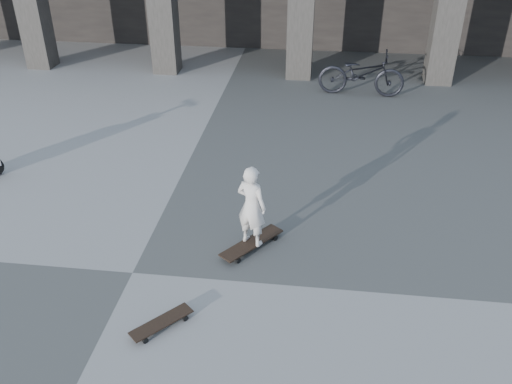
# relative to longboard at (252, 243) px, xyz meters

# --- Properties ---
(ground) EXTENTS (90.00, 90.00, 0.00)m
(ground) POSITION_rel_longboard_xyz_m (-1.54, -0.76, -0.09)
(ground) COLOR #464644
(ground) RESTS_ON ground
(longboard) EXTENTS (0.86, 1.00, 0.11)m
(longboard) POSITION_rel_longboard_xyz_m (0.00, 0.00, 0.00)
(longboard) COLOR black
(longboard) RESTS_ON ground
(skateboard_spare) EXTENTS (0.68, 0.72, 0.09)m
(skateboard_spare) POSITION_rel_longboard_xyz_m (-0.86, -1.71, -0.01)
(skateboard_spare) COLOR black
(skateboard_spare) RESTS_ON ground
(child) EXTENTS (0.53, 0.45, 1.22)m
(child) POSITION_rel_longboard_xyz_m (0.00, 0.00, 0.63)
(child) COLOR silver
(child) RESTS_ON longboard
(bicycle) EXTENTS (2.08, 0.83, 1.07)m
(bicycle) POSITION_rel_longboard_xyz_m (1.80, 6.54, 0.45)
(bicycle) COLOR black
(bicycle) RESTS_ON ground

